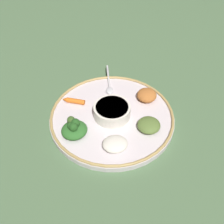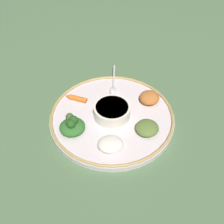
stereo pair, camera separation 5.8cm
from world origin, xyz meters
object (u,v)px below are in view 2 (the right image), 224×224
(spoon, at_px, (113,84))
(greens_pile, at_px, (72,126))
(center_bowl, at_px, (112,111))
(carrot_near_spoon, at_px, (76,98))

(spoon, height_order, greens_pile, greens_pile)
(center_bowl, height_order, carrot_near_spoon, center_bowl)
(carrot_near_spoon, bearing_deg, spoon, 88.15)
(center_bowl, height_order, spoon, center_bowl)
(center_bowl, xyz_separation_m, carrot_near_spoon, (-0.12, -0.05, -0.01))
(spoon, relative_size, carrot_near_spoon, 2.01)
(greens_pile, height_order, carrot_near_spoon, greens_pile)
(center_bowl, xyz_separation_m, spoon, (-0.11, 0.08, -0.02))
(greens_pile, bearing_deg, center_bowl, 83.74)
(carrot_near_spoon, bearing_deg, greens_pile, -33.30)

